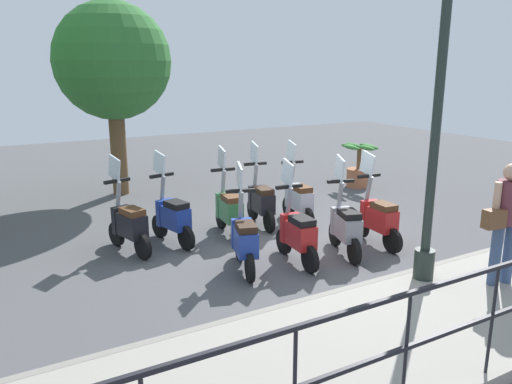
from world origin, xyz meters
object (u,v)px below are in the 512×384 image
at_px(potted_palm, 358,169).
at_px(scooter_near_2, 297,232).
at_px(scooter_far_1, 261,201).
at_px(scooter_far_0, 298,199).
at_px(scooter_near_0, 377,217).
at_px(tree_distant, 113,62).
at_px(scooter_near_1, 345,225).
at_px(scooter_far_3, 172,216).
at_px(scooter_far_2, 229,209).
at_px(pedestrian_with_bag, 506,215).
at_px(scooter_far_4, 128,223).
at_px(scooter_near_3, 244,239).
at_px(lamp_post_near, 435,139).

relative_size(potted_palm, scooter_near_2, 0.69).
height_order(potted_palm, scooter_far_1, scooter_far_1).
bearing_deg(scooter_far_0, scooter_far_1, 80.99).
xyz_separation_m(scooter_near_0, scooter_far_1, (1.85, 1.16, 0.00)).
xyz_separation_m(tree_distant, scooter_near_2, (-5.55, -1.21, -2.50)).
xyz_separation_m(potted_palm, scooter_near_1, (-3.46, 3.24, 0.04)).
height_order(scooter_near_1, scooter_far_3, same).
relative_size(potted_palm, scooter_far_1, 0.69).
distance_m(potted_palm, scooter_far_2, 4.74).
height_order(scooter_far_0, scooter_far_2, same).
xyz_separation_m(pedestrian_with_bag, scooter_far_4, (3.86, 3.77, -0.60)).
bearing_deg(scooter_far_4, scooter_far_3, -100.50).
height_order(tree_distant, scooter_near_2, tree_distant).
height_order(pedestrian_with_bag, scooter_near_3, pedestrian_with_bag).
relative_size(potted_palm, scooter_far_0, 0.69).
height_order(pedestrian_with_bag, scooter_far_4, pedestrian_with_bag).
bearing_deg(pedestrian_with_bag, scooter_far_0, 18.11).
bearing_deg(scooter_near_3, scooter_far_0, -35.17).
distance_m(potted_palm, scooter_near_1, 4.73).
xyz_separation_m(lamp_post_near, pedestrian_with_bag, (-0.60, -0.72, -0.94)).
bearing_deg(potted_palm, scooter_far_4, 105.34).
bearing_deg(scooter_far_4, potted_palm, -88.78).
relative_size(potted_palm, scooter_far_4, 0.69).
bearing_deg(pedestrian_with_bag, scooter_far_4, 54.02).
relative_size(scooter_far_0, scooter_far_3, 1.00).
height_order(scooter_near_3, scooter_far_0, same).
bearing_deg(scooter_far_2, potted_palm, -62.19).
relative_size(scooter_near_3, scooter_far_4, 1.00).
distance_m(lamp_post_near, scooter_far_2, 3.80).
distance_m(pedestrian_with_bag, scooter_far_3, 4.98).
xyz_separation_m(scooter_near_3, scooter_far_4, (1.54, 1.26, 0.00)).
height_order(scooter_far_0, scooter_far_3, same).
relative_size(pedestrian_with_bag, tree_distant, 0.37).
relative_size(lamp_post_near, scooter_far_1, 2.74).
bearing_deg(scooter_far_2, scooter_near_0, -124.35).
height_order(pedestrian_with_bag, scooter_near_0, pedestrian_with_bag).
distance_m(scooter_near_2, scooter_far_2, 1.68).
bearing_deg(scooter_far_0, scooter_near_1, 178.66).
relative_size(lamp_post_near, scooter_far_4, 2.74).
bearing_deg(scooter_near_0, scooter_far_0, 19.72).
distance_m(lamp_post_near, scooter_near_0, 2.28).
height_order(scooter_near_3, scooter_far_2, same).
distance_m(pedestrian_with_bag, scooter_far_4, 5.43).
height_order(scooter_near_0, scooter_near_1, same).
distance_m(scooter_near_0, scooter_far_3, 3.40).
bearing_deg(scooter_near_2, tree_distant, 17.70).
distance_m(scooter_near_3, scooter_far_2, 1.59).
relative_size(pedestrian_with_bag, scooter_far_0, 1.03).
height_order(scooter_near_0, scooter_far_1, same).
height_order(lamp_post_near, scooter_far_1, lamp_post_near).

